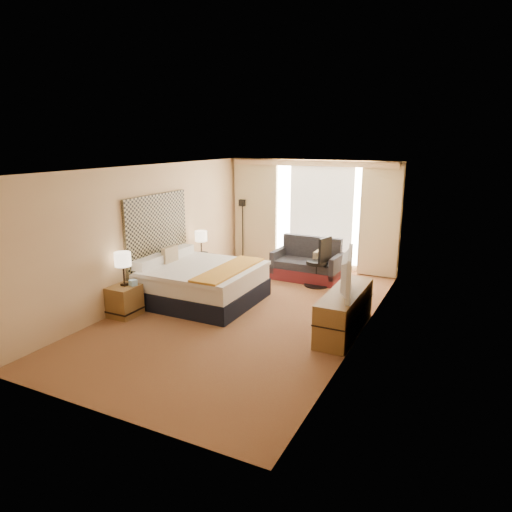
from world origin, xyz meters
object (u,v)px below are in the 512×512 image
at_px(nightstand_left, 125,301).
at_px(lamp_left, 123,260).
at_px(floor_lamp, 243,218).
at_px(media_dresser, 345,311).
at_px(desk_chair, 319,264).
at_px(lamp_right, 201,237).
at_px(loveseat, 308,266).
at_px(bed, 201,283).
at_px(nightstand_right, 201,267).
at_px(television, 342,272).

relative_size(nightstand_left, lamp_left, 0.91).
height_order(floor_lamp, lamp_left, floor_lamp).
height_order(media_dresser, desk_chair, desk_chair).
relative_size(media_dresser, lamp_right, 3.23).
height_order(loveseat, lamp_right, lamp_right).
xyz_separation_m(nightstand_left, lamp_left, (-0.01, 0.04, 0.74)).
bearing_deg(floor_lamp, lamp_left, -91.25).
xyz_separation_m(nightstand_left, floor_lamp, (0.08, 4.35, 0.84)).
xyz_separation_m(loveseat, desk_chair, (0.41, -0.41, 0.18)).
bearing_deg(bed, loveseat, 59.53).
xyz_separation_m(nightstand_right, lamp_left, (-0.01, -2.46, 0.74)).
bearing_deg(desk_chair, media_dresser, -45.86).
distance_m(floor_lamp, desk_chair, 2.84).
xyz_separation_m(bed, floor_lamp, (-0.73, 3.10, 0.75)).
relative_size(nightstand_left, television, 0.47).
height_order(lamp_left, television, television).
bearing_deg(nightstand_left, nightstand_right, 90.00).
bearing_deg(nightstand_right, desk_chair, 13.89).
distance_m(floor_lamp, lamp_left, 4.31).
bearing_deg(lamp_left, media_dresser, 15.19).
height_order(bed, television, television).
height_order(media_dresser, television, television).
distance_m(loveseat, lamp_right, 2.47).
height_order(loveseat, lamp_left, lamp_left).
bearing_deg(desk_chair, bed, -117.42).
xyz_separation_m(nightstand_left, lamp_right, (0.04, 2.47, 0.71)).
xyz_separation_m(nightstand_right, media_dresser, (3.70, -1.45, 0.07)).
distance_m(nightstand_left, lamp_right, 2.57).
xyz_separation_m(media_dresser, lamp_right, (-3.66, 1.42, 0.63)).
distance_m(lamp_right, television, 3.93).
relative_size(media_dresser, loveseat, 1.20).
relative_size(bed, lamp_left, 3.44).
bearing_deg(nightstand_left, floor_lamp, 88.91).
xyz_separation_m(nightstand_right, loveseat, (2.16, 1.04, 0.03)).
xyz_separation_m(nightstand_right, bed, (0.81, -1.25, 0.10)).
distance_m(floor_lamp, lamp_right, 1.89).
height_order(nightstand_left, floor_lamp, floor_lamp).
height_order(loveseat, floor_lamp, floor_lamp).
xyz_separation_m(media_dresser, bed, (-2.89, 0.20, 0.02)).
distance_m(media_dresser, television, 0.70).
bearing_deg(desk_chair, nightstand_left, -113.72).
xyz_separation_m(nightstand_left, loveseat, (2.16, 3.54, 0.03)).
xyz_separation_m(nightstand_left, bed, (0.81, 1.25, 0.10)).
distance_m(nightstand_left, desk_chair, 4.06).
bearing_deg(bed, lamp_right, 122.33).
bearing_deg(television, desk_chair, 12.39).
relative_size(loveseat, desk_chair, 1.38).
height_order(nightstand_left, television, television).
xyz_separation_m(loveseat, lamp_left, (-2.17, -3.50, 0.71)).
distance_m(bed, desk_chair, 2.58).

